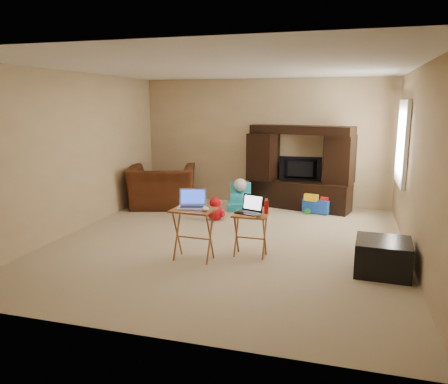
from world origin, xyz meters
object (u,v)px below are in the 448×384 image
(push_toy, at_px, (317,203))
(tray_table_left, at_px, (193,235))
(recliner, at_px, (162,187))
(laptop_left, at_px, (192,199))
(child_rocker, at_px, (239,197))
(plush_toy, at_px, (215,209))
(television, at_px, (300,169))
(water_bottle, at_px, (266,207))
(mouse_right, at_px, (259,215))
(ottoman, at_px, (383,257))
(laptop_right, at_px, (248,205))
(entertainment_center, at_px, (300,168))
(mouse_left, at_px, (205,209))
(tray_table_right, at_px, (250,235))

(push_toy, relative_size, tray_table_left, 0.74)
(recliner, height_order, laptop_left, laptop_left)
(recliner, distance_m, child_rocker, 1.53)
(tray_table_left, bearing_deg, plush_toy, 102.00)
(television, xyz_separation_m, water_bottle, (-0.12, -2.88, -0.10))
(child_rocker, bearing_deg, mouse_right, -83.75)
(ottoman, xyz_separation_m, laptop_right, (-1.70, 0.17, 0.50))
(plush_toy, height_order, push_toy, plush_toy)
(laptop_right, bearing_deg, entertainment_center, 102.17)
(entertainment_center, distance_m, television, 0.04)
(television, xyz_separation_m, laptop_right, (-0.36, -2.94, -0.07))
(laptop_left, xyz_separation_m, mouse_right, (0.84, 0.19, -0.20))
(television, height_order, mouse_right, television)
(ottoman, bearing_deg, child_rocker, 133.21)
(entertainment_center, xyz_separation_m, mouse_left, (-0.81, -3.36, -0.09))
(child_rocker, distance_m, tray_table_right, 2.57)
(tray_table_left, xyz_separation_m, laptop_right, (0.64, 0.36, 0.36))
(child_rocker, bearing_deg, mouse_left, -97.53)
(water_bottle, bearing_deg, laptop_left, -156.81)
(laptop_left, bearing_deg, mouse_right, -0.79)
(push_toy, xyz_separation_m, mouse_left, (-1.18, -3.04, 0.52))
(recliner, xyz_separation_m, child_rocker, (1.51, 0.17, -0.14))
(ottoman, relative_size, tray_table_right, 1.10)
(water_bottle, bearing_deg, entertainment_center, 87.57)
(push_toy, height_order, laptop_left, laptop_left)
(plush_toy, relative_size, mouse_right, 3.57)
(television, xyz_separation_m, push_toy, (0.37, -0.33, -0.58))
(recliner, xyz_separation_m, mouse_left, (1.79, -2.69, 0.30))
(push_toy, bearing_deg, recliner, -155.24)
(child_rocker, bearing_deg, water_bottle, -80.90)
(push_toy, height_order, ottoman, ottoman)
(recliner, bearing_deg, laptop_left, 103.97)
(entertainment_center, xyz_separation_m, laptop_right, (-0.36, -2.93, -0.10))
(child_rocker, distance_m, mouse_right, 2.74)
(recliner, xyz_separation_m, laptop_left, (1.57, -2.59, 0.39))
(laptop_left, xyz_separation_m, laptop_right, (0.67, 0.33, -0.10))
(ottoman, height_order, water_bottle, water_bottle)
(tray_table_left, distance_m, laptop_left, 0.46)
(entertainment_center, relative_size, water_bottle, 10.99)
(tray_table_right, height_order, water_bottle, water_bottle)
(tray_table_right, relative_size, water_bottle, 3.25)
(recliner, bearing_deg, tray_table_left, 104.16)
(tray_table_right, bearing_deg, recliner, 136.68)
(water_bottle, bearing_deg, television, 87.58)
(plush_toy, xyz_separation_m, tray_table_left, (0.30, -1.95, 0.13))
(entertainment_center, relative_size, mouse_right, 16.64)
(tray_table_left, bearing_deg, mouse_right, 18.22)
(laptop_left, bearing_deg, water_bottle, 9.75)
(entertainment_center, distance_m, mouse_right, 3.08)
(entertainment_center, distance_m, plush_toy, 1.96)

